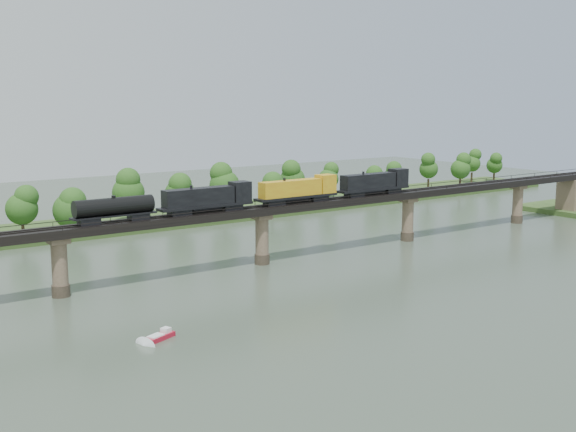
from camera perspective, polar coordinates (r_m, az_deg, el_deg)
ground at (r=119.83m, az=5.97°, el=-6.47°), size 400.00×400.00×0.00m
far_bank at (r=190.04m, az=-11.30°, el=-0.40°), size 300.00×24.00×1.60m
bridge at (r=141.69m, az=-2.07°, el=-1.66°), size 236.00×30.00×11.50m
bridge_superstructure at (r=140.61m, az=-2.09°, el=0.87°), size 220.00×4.90×0.75m
far_treeline at (r=181.55m, az=-13.15°, el=1.64°), size 289.06×17.54×13.60m
freight_train at (r=141.20m, az=-1.54°, el=1.82°), size 76.33×2.97×5.25m
motorboat at (r=101.26m, az=-10.09°, el=-9.32°), size 4.93×3.27×1.30m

